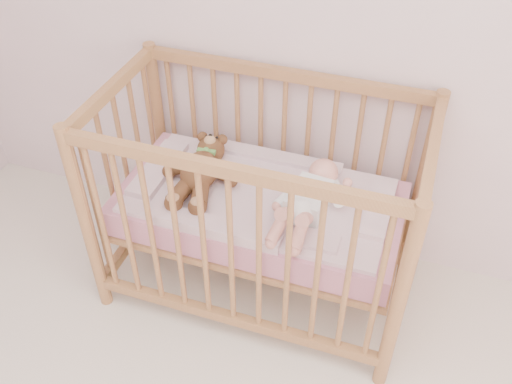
% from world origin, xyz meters
% --- Properties ---
extents(crib, '(1.36, 0.76, 1.00)m').
position_xyz_m(crib, '(-0.22, 1.60, 0.50)').
color(crib, '#B3874C').
rests_on(crib, floor).
extents(mattress, '(1.22, 0.62, 0.13)m').
position_xyz_m(mattress, '(-0.22, 1.60, 0.49)').
color(mattress, pink).
rests_on(mattress, crib).
extents(blanket, '(1.10, 0.58, 0.06)m').
position_xyz_m(blanket, '(-0.22, 1.60, 0.56)').
color(blanket, pink).
rests_on(blanket, mattress).
extents(baby, '(0.33, 0.60, 0.14)m').
position_xyz_m(baby, '(0.00, 1.58, 0.64)').
color(baby, white).
rests_on(baby, blanket).
extents(teddy_bear, '(0.40, 0.53, 0.14)m').
position_xyz_m(teddy_bear, '(-0.49, 1.58, 0.65)').
color(teddy_bear, brown).
rests_on(teddy_bear, blanket).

